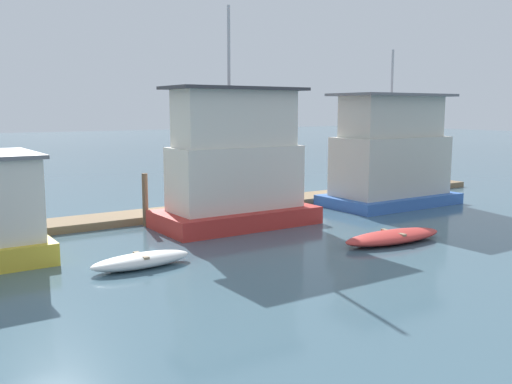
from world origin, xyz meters
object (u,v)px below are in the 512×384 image
object	(u,v)px
houseboat_blue	(391,156)
mooring_post_centre	(15,216)
dinghy_red	(393,237)
mooring_post_near_left	(145,200)
dinghy_white	(141,260)
houseboat_red	(236,167)
mooring_post_far_left	(360,179)

from	to	relation	value
houseboat_blue	mooring_post_centre	bearing A→B (deg)	174.06
dinghy_red	mooring_post_near_left	size ratio (longest dim) A/B	2.01
dinghy_white	mooring_post_near_left	bearing A→B (deg)	66.03
houseboat_red	mooring_post_near_left	bearing A→B (deg)	147.86
dinghy_white	dinghy_red	distance (m)	8.78
houseboat_red	dinghy_red	world-z (taller)	houseboat_red
dinghy_red	dinghy_white	bearing A→B (deg)	167.64
mooring_post_far_left	mooring_post_centre	bearing A→B (deg)	180.00
houseboat_red	dinghy_white	world-z (taller)	houseboat_red
houseboat_red	mooring_post_centre	distance (m)	8.29
houseboat_blue	mooring_post_far_left	size ratio (longest dim) A/B	3.42
houseboat_blue	mooring_post_centre	size ratio (longest dim) A/B	4.08
mooring_post_far_left	dinghy_red	bearing A→B (deg)	-126.65
houseboat_red	mooring_post_centre	size ratio (longest dim) A/B	4.70
mooring_post_far_left	mooring_post_centre	distance (m)	16.54
mooring_post_far_left	houseboat_blue	bearing A→B (deg)	-79.99
houseboat_blue	mooring_post_far_left	world-z (taller)	houseboat_blue
houseboat_blue	mooring_post_near_left	bearing A→B (deg)	171.67
mooring_post_centre	dinghy_red	bearing A→B (deg)	-34.39
houseboat_blue	mooring_post_centre	distance (m)	17.01
houseboat_blue	mooring_post_centre	world-z (taller)	houseboat_blue
mooring_post_near_left	mooring_post_centre	xyz separation A→B (m)	(-4.88, 0.00, -0.15)
houseboat_blue	mooring_post_near_left	world-z (taller)	houseboat_blue
houseboat_blue	mooring_post_far_left	bearing A→B (deg)	100.01
houseboat_blue	mooring_post_far_left	distance (m)	2.20
dinghy_white	mooring_post_centre	size ratio (longest dim) A/B	1.71
dinghy_white	dinghy_red	size ratio (longest dim) A/B	0.73
houseboat_blue	dinghy_red	bearing A→B (deg)	-135.70
mooring_post_near_left	houseboat_red	bearing A→B (deg)	-32.14
houseboat_red	dinghy_red	distance (m)	6.70
houseboat_red	mooring_post_far_left	distance (m)	8.91
mooring_post_far_left	mooring_post_near_left	distance (m)	11.66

